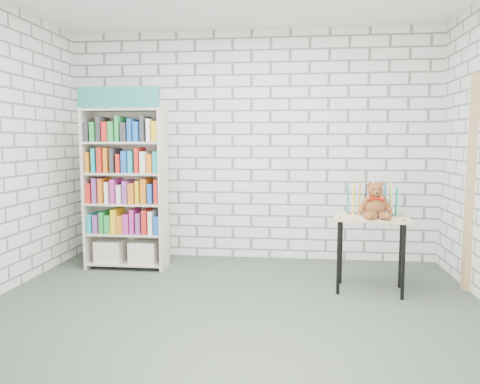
# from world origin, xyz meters

# --- Properties ---
(ground) EXTENTS (4.50, 4.50, 0.00)m
(ground) POSITION_xyz_m (0.00, 0.00, 0.00)
(ground) COLOR #3B473C
(ground) RESTS_ON ground
(room_shell) EXTENTS (4.52, 4.02, 2.81)m
(room_shell) POSITION_xyz_m (0.00, 0.00, 1.78)
(room_shell) COLOR silver
(room_shell) RESTS_ON ground
(bookshelf) EXTENTS (0.91, 0.36, 2.05)m
(bookshelf) POSITION_xyz_m (-1.38, 1.36, 0.94)
(bookshelf) COLOR beige
(bookshelf) RESTS_ON ground
(display_table) EXTENTS (0.76, 0.58, 0.74)m
(display_table) POSITION_xyz_m (1.27, 0.80, 0.64)
(display_table) COLOR tan
(display_table) RESTS_ON ground
(table_books) EXTENTS (0.51, 0.28, 0.29)m
(table_books) POSITION_xyz_m (1.29, 0.91, 0.89)
(table_books) COLOR teal
(table_books) RESTS_ON display_table
(teddy_bear) EXTENTS (0.32, 0.29, 0.34)m
(teddy_bear) POSITION_xyz_m (1.29, 0.69, 0.88)
(teddy_bear) COLOR brown
(teddy_bear) RESTS_ON display_table
(door_trim) EXTENTS (0.05, 0.12, 2.10)m
(door_trim) POSITION_xyz_m (2.23, 0.95, 1.05)
(door_trim) COLOR tan
(door_trim) RESTS_ON ground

